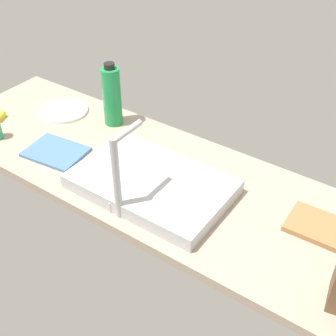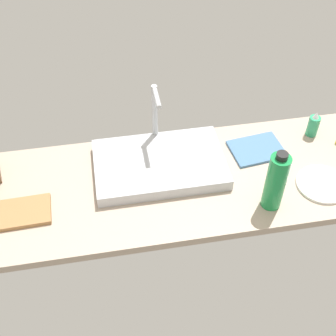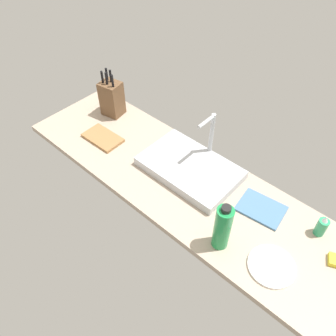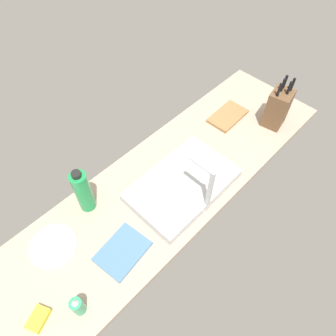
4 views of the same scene
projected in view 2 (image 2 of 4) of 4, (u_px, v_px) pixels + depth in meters
countertop_slab at (163, 185)px, 182.55cm from camera, size 196.67×58.04×3.50cm
sink_basin at (159, 164)px, 184.81cm from camera, size 52.67×33.42×5.09cm
faucet at (156, 113)px, 184.55cm from camera, size 5.50×13.59×29.76cm
cutting_board at (19, 213)px, 169.35cm from camera, size 24.13×14.84×1.80cm
soap_bottle at (313, 125)px, 197.82cm from camera, size 4.89×4.89×12.19cm
water_bottle at (276, 182)px, 164.63cm from camera, size 7.54×7.54×26.66cm
dinner_plate at (322, 184)px, 179.89cm from camera, size 20.60×20.60×1.20cm
dish_towel at (257, 149)px, 193.85cm from camera, size 23.73×18.98×1.20cm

